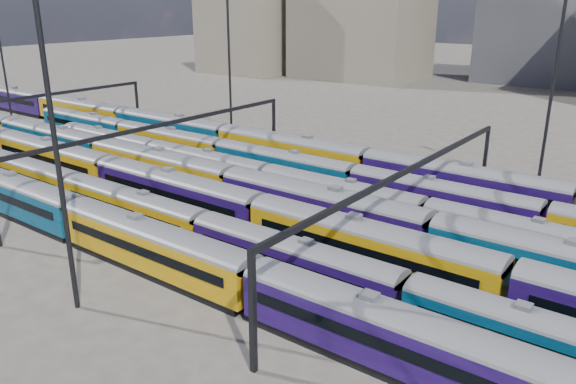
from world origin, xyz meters
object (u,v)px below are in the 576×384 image
Objects in this scene: rake_2 at (259,212)px; rake_1 at (292,256)px; rake_0 at (154,243)px; mast_2 at (51,116)px.

rake_1 is at bearing -34.20° from rake_2.
mast_2 reaches higher than rake_0.
rake_2 reaches higher than rake_0.
rake_0 is 0.78× the size of rake_2.
rake_1 is 8.91m from rake_2.
rake_2 is 20.53m from mast_2.
rake_0 is 13.27m from mast_2.
mast_2 is at bearing -130.92° from rake_1.
rake_2 is (2.65, 10.00, 0.17)m from rake_0.
rake_2 is at bearing 79.84° from mast_2.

